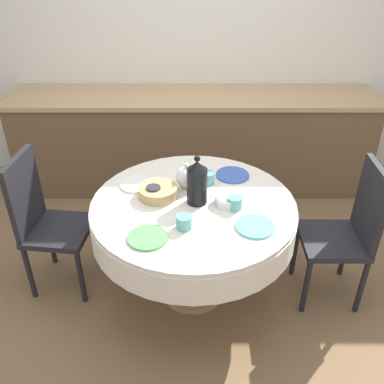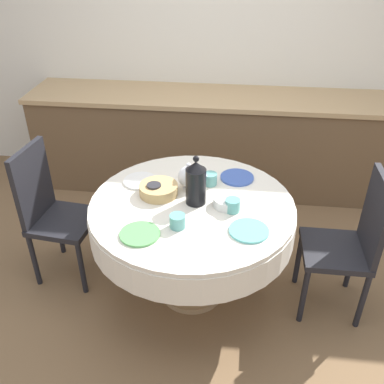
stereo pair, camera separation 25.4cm
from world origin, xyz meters
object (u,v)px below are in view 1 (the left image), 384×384
Objects in this scene: chair_right at (43,219)px; coffee_carafe at (196,183)px; teapot at (185,177)px; chair_left at (347,229)px.

coffee_carafe is at bearing 90.92° from chair_right.
teapot is (0.93, 0.07, 0.27)m from chair_right.
coffee_carafe is (-0.95, 0.02, 0.33)m from chair_left.
chair_right is at bearing 174.28° from coffee_carafe.
coffee_carafe is at bearing 89.18° from chair_left.
chair_right reaches higher than teapot.
chair_left is at bearing -10.24° from teapot.
chair_right is at bearing 86.83° from chair_left.
coffee_carafe is 1.69× the size of teapot.
chair_left is 1.07m from teapot.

